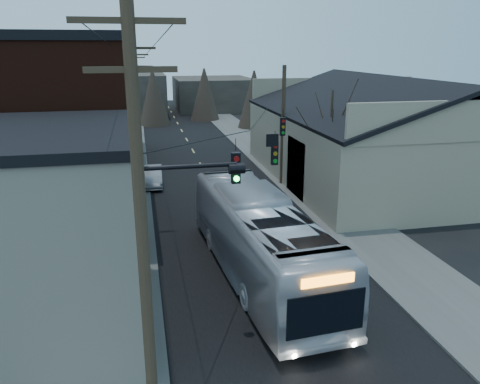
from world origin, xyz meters
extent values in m
cube|color=black|center=(0.00, 30.00, 0.01)|extent=(9.00, 110.00, 0.02)
cube|color=#474744|center=(-6.50, 30.00, 0.06)|extent=(4.00, 110.00, 0.12)
cube|color=#474744|center=(6.50, 30.00, 0.06)|extent=(4.00, 110.00, 0.12)
cube|color=gray|center=(-9.00, 9.00, 3.50)|extent=(8.00, 8.00, 7.00)
cube|color=black|center=(-10.00, 20.00, 5.00)|extent=(10.00, 12.00, 10.00)
cube|color=#2E2925|center=(-9.50, 36.00, 3.50)|extent=(9.00, 14.00, 7.00)
cube|color=gray|center=(13.00, 25.00, 2.50)|extent=(16.00, 20.00, 5.00)
cube|color=black|center=(9.00, 25.00, 6.30)|extent=(8.16, 20.60, 2.86)
cube|color=black|center=(17.00, 25.00, 6.30)|extent=(8.16, 20.60, 2.86)
cube|color=#2E2925|center=(-6.00, 65.00, 3.00)|extent=(10.00, 12.00, 6.00)
cube|color=#2E2925|center=(7.00, 70.00, 2.50)|extent=(12.00, 14.00, 5.00)
cone|color=black|center=(6.50, 20.00, 3.60)|extent=(0.40, 0.40, 7.20)
cylinder|color=#382B1E|center=(-5.00, 3.00, 5.25)|extent=(0.28, 0.28, 10.50)
cube|color=#382B1E|center=(-5.00, 3.00, 10.10)|extent=(2.20, 0.12, 0.12)
cylinder|color=#382B1E|center=(-5.00, 18.00, 5.00)|extent=(0.28, 0.28, 10.00)
cube|color=#382B1E|center=(-5.00, 18.00, 9.60)|extent=(2.20, 0.12, 0.12)
cylinder|color=#382B1E|center=(-5.00, 33.00, 4.75)|extent=(0.28, 0.28, 9.50)
cube|color=#382B1E|center=(-5.00, 33.00, 9.10)|extent=(2.20, 0.12, 0.12)
cylinder|color=#382B1E|center=(-5.00, 48.00, 4.50)|extent=(0.28, 0.28, 9.00)
cube|color=#382B1E|center=(-5.00, 48.00, 8.60)|extent=(2.20, 0.12, 0.12)
cylinder|color=#382B1E|center=(5.00, 25.00, 4.25)|extent=(0.28, 0.28, 8.50)
cube|color=black|center=(-2.00, 7.50, 5.95)|extent=(0.28, 0.20, 1.00)
cube|color=black|center=(0.60, 12.00, 5.35)|extent=(0.28, 0.20, 1.00)
cube|color=black|center=(2.80, 18.00, 5.45)|extent=(0.28, 0.20, 1.00)
imported|color=#B8BCC5|center=(-0.19, 11.36, 1.78)|extent=(3.98, 13.00, 3.57)
imported|color=#95979C|center=(-4.30, 26.75, 0.70)|extent=(1.61, 4.27, 1.39)
camera|label=1|loc=(-4.89, -6.64, 9.60)|focal=35.00mm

